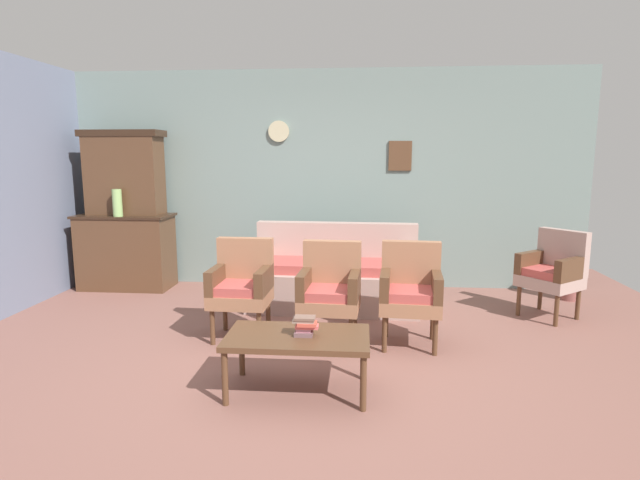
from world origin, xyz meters
The scene contains 13 objects.
ground_plane centered at (0.00, 0.00, 0.00)m, with size 7.68×7.68×0.00m, color #84564C.
wall_back_with_decor centered at (0.00, 2.63, 1.35)m, with size 6.40×0.09×2.70m.
side_cabinet centered at (-2.50, 2.25, 0.47)m, with size 1.16×0.55×0.93m.
cabinet_upper_hutch centered at (-2.50, 2.33, 1.45)m, with size 0.99×0.38×1.03m.
vase_on_cabinet centered at (-2.49, 2.07, 1.09)m, with size 0.11×0.11×0.33m, color #99C673.
floral_couch centered at (0.15, 1.67, 0.33)m, with size 1.86×0.87×0.90m.
armchair_near_couch_end centered at (-0.64, 0.64, 0.50)m, with size 0.53×0.50×0.90m.
armchair_row_middle centered at (0.17, 0.55, 0.50)m, with size 0.55×0.52×0.90m.
armchair_by_doorway centered at (0.88, 0.58, 0.50)m, with size 0.56×0.53×0.90m.
wingback_chair_by_fireplace centered at (2.41, 1.48, 0.50)m, with size 0.71×0.71×0.90m.
coffee_table centered at (0.01, -0.43, 0.38)m, with size 1.00×0.56×0.42m.
book_stack_on_table centered at (0.06, -0.43, 0.49)m, with size 0.18×0.11×0.14m.
floor_vase_by_wall centered at (2.85, 2.15, 0.31)m, with size 0.19×0.19×0.61m, color brown.
Camera 1 is at (0.45, -3.79, 1.66)m, focal length 28.54 mm.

